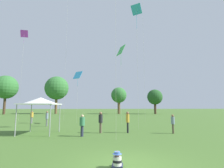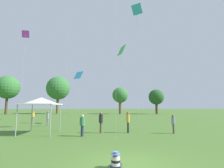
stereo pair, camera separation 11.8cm
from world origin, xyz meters
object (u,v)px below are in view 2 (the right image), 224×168
person_standing_5 (48,117)px  kite_2 (122,51)px  person_standing_1 (82,123)px  kite_4 (137,13)px  distant_tree_0 (156,97)px  canopy_tent (41,101)px  kite_0 (79,76)px  distant_tree_1 (120,95)px  kite_6 (25,36)px  kite_3 (69,1)px  person_standing_6 (33,116)px  distant_tree_2 (58,88)px  person_standing_2 (173,122)px  distant_tree_3 (8,87)px  seated_toddler (116,161)px  person_standing_3 (128,120)px  person_standing_0 (101,120)px

person_standing_5 → kite_2: 11.91m
person_standing_1 → kite_4: size_ratio=0.13×
person_standing_1 → distant_tree_0: (17.83, 36.94, 3.95)m
canopy_tent → kite_0: kite_0 is taller
kite_4 → distant_tree_1: bearing=-13.1°
person_standing_5 → distant_tree_0: size_ratio=0.23×
kite_6 → kite_2: bearing=-167.5°
person_standing_1 → kite_3: 23.82m
canopy_tent → kite_0: (1.94, 8.72, 3.69)m
person_standing_5 → kite_6: 17.29m
kite_2 → kite_3: 14.49m
person_standing_6 → distant_tree_2: distant_tree_2 is taller
distant_tree_2 → person_standing_2: bearing=-64.8°
person_standing_6 → distant_tree_0: size_ratio=0.22×
person_standing_2 → kite_4: (-2.23, 2.71, 10.95)m
kite_3 → kite_4: bearing=-140.5°
person_standing_1 → kite_2: kite_2 is taller
kite_0 → distant_tree_3: size_ratio=0.64×
person_standing_5 → distant_tree_0: (22.34, 30.06, 3.87)m
distant_tree_3 → kite_3: bearing=-48.6°
seated_toddler → canopy_tent: bearing=133.2°
person_standing_3 → canopy_tent: canopy_tent is taller
person_standing_3 → kite_0: size_ratio=0.25×
seated_toddler → distant_tree_2: bearing=115.5°
distant_tree_0 → distant_tree_3: size_ratio=0.66×
person_standing_0 → kite_2: kite_2 is taller
kite_0 → distant_tree_1: 29.63m
person_standing_2 → person_standing_3: bearing=8.0°
person_standing_0 → kite_3: kite_3 is taller
seated_toddler → person_standing_5: 15.12m
person_standing_2 → kite_3: size_ratio=0.07×
seated_toddler → distant_tree_2: 49.98m
kite_2 → distant_tree_3: bearing=-110.7°
kite_3 → kite_4: size_ratio=1.73×
person_standing_6 → person_standing_0: bearing=-53.3°
person_standing_0 → kite_4: 11.61m
person_standing_6 → kite_6: 14.65m
person_standing_1 → distant_tree_2: bearing=-65.2°
person_standing_1 → person_standing_2: size_ratio=1.04×
distant_tree_2 → distant_tree_3: bearing=-167.8°
kite_2 → distant_tree_1: (3.29, 30.25, -3.76)m
person_standing_5 → distant_tree_1: size_ratio=0.21×
kite_2 → person_standing_2: bearing=49.1°
kite_6 → distant_tree_1: 30.48m
person_standing_0 → person_standing_5: size_ratio=1.04×
kite_0 → kite_2: size_ratio=0.69×
kite_6 → distant_tree_3: size_ratio=1.38×
person_standing_5 → distant_tree_3: (-20.40, 30.98, 6.55)m
kite_3 → distant_tree_2: size_ratio=1.94×
person_standing_5 → kite_0: 6.87m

